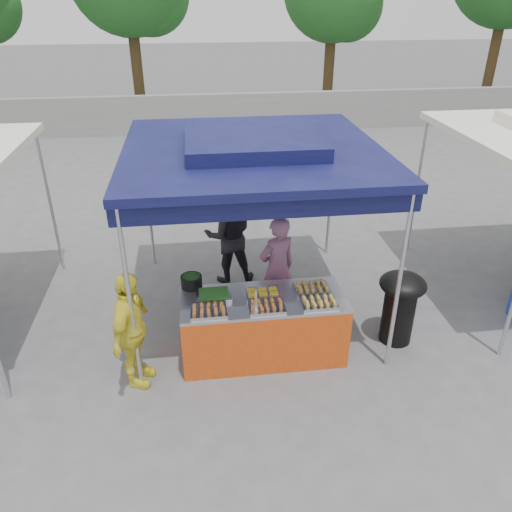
{
  "coord_description": "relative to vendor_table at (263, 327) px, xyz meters",
  "views": [
    {
      "loc": [
        -0.73,
        -5.08,
        4.16
      ],
      "look_at": [
        0.0,
        0.6,
        1.05
      ],
      "focal_mm": 35.0,
      "sensor_mm": 36.0,
      "label": 1
    }
  ],
  "objects": [
    {
      "name": "ground_plane",
      "position": [
        0.0,
        0.1,
        -0.43
      ],
      "size": [
        80.0,
        80.0,
        0.0
      ],
      "primitive_type": "plane",
      "color": "#59585B"
    },
    {
      "name": "back_wall",
      "position": [
        0.0,
        11.1,
        0.17
      ],
      "size": [
        40.0,
        0.25,
        1.2
      ],
      "primitive_type": "cube",
      "color": "gray",
      "rests_on": "ground_plane"
    },
    {
      "name": "main_canopy",
      "position": [
        0.0,
        1.07,
        1.94
      ],
      "size": [
        3.2,
        3.2,
        2.57
      ],
      "color": "#B9B8C0",
      "rests_on": "ground_plane"
    },
    {
      "name": "vendor_table",
      "position": [
        0.0,
        0.0,
        0.0
      ],
      "size": [
        2.0,
        0.8,
        0.85
      ],
      "color": "#BF4111",
      "rests_on": "ground_plane"
    },
    {
      "name": "food_tray_fl",
      "position": [
        -0.67,
        -0.24,
        0.46
      ],
      "size": [
        0.42,
        0.3,
        0.07
      ],
      "color": "silver",
      "rests_on": "vendor_table"
    },
    {
      "name": "food_tray_fm",
      "position": [
        0.0,
        -0.24,
        0.46
      ],
      "size": [
        0.42,
        0.3,
        0.07
      ],
      "color": "silver",
      "rests_on": "vendor_table"
    },
    {
      "name": "food_tray_fr",
      "position": [
        0.63,
        -0.24,
        0.46
      ],
      "size": [
        0.42,
        0.3,
        0.07
      ],
      "color": "silver",
      "rests_on": "vendor_table"
    },
    {
      "name": "food_tray_bl",
      "position": [
        -0.59,
        0.09,
        0.46
      ],
      "size": [
        0.42,
        0.3,
        0.07
      ],
      "color": "silver",
      "rests_on": "vendor_table"
    },
    {
      "name": "food_tray_bm",
      "position": [
        -0.0,
        0.05,
        0.46
      ],
      "size": [
        0.42,
        0.3,
        0.07
      ],
      "color": "silver",
      "rests_on": "vendor_table"
    },
    {
      "name": "food_tray_br",
      "position": [
        0.61,
        0.09,
        0.46
      ],
      "size": [
        0.42,
        0.3,
        0.07
      ],
      "color": "silver",
      "rests_on": "vendor_table"
    },
    {
      "name": "cooking_pot",
      "position": [
        -0.85,
        0.37,
        0.5
      ],
      "size": [
        0.26,
        0.26,
        0.15
      ],
      "primitive_type": "cylinder",
      "color": "black",
      "rests_on": "vendor_table"
    },
    {
      "name": "skewer_cup",
      "position": [
        -0.13,
        -0.27,
        0.47
      ],
      "size": [
        0.08,
        0.08,
        0.1
      ],
      "primitive_type": "cylinder",
      "color": "#B9B8C0",
      "rests_on": "vendor_table"
    },
    {
      "name": "wok_burner",
      "position": [
        1.79,
        0.08,
        0.17
      ],
      "size": [
        0.59,
        0.59,
        1.0
      ],
      "rotation": [
        0.0,
        0.0,
        -0.15
      ],
      "color": "black",
      "rests_on": "ground_plane"
    },
    {
      "name": "crate_left",
      "position": [
        -0.42,
        0.52,
        -0.29
      ],
      "size": [
        0.46,
        0.32,
        0.27
      ],
      "primitive_type": "cube",
      "color": "#1327A0",
      "rests_on": "ground_plane"
    },
    {
      "name": "crate_right",
      "position": [
        0.2,
        0.51,
        -0.26
      ],
      "size": [
        0.55,
        0.39,
        0.33
      ],
      "primitive_type": "cube",
      "color": "#1327A0",
      "rests_on": "ground_plane"
    },
    {
      "name": "crate_stacked",
      "position": [
        0.2,
        0.51,
        0.06
      ],
      "size": [
        0.52,
        0.36,
        0.31
      ],
      "primitive_type": "cube",
      "color": "#1327A0",
      "rests_on": "crate_right"
    },
    {
      "name": "vendor_woman",
      "position": [
        0.3,
        0.82,
        0.34
      ],
      "size": [
        0.66,
        0.56,
        1.53
      ],
      "primitive_type": "imported",
      "rotation": [
        0.0,
        0.0,
        3.54
      ],
      "color": "#875677",
      "rests_on": "ground_plane"
    },
    {
      "name": "helper_man",
      "position": [
        -0.26,
        1.89,
        0.36
      ],
      "size": [
        0.77,
        0.61,
        1.57
      ],
      "primitive_type": "imported",
      "rotation": [
        0.0,
        0.0,
        3.16
      ],
      "color": "black",
      "rests_on": "ground_plane"
    },
    {
      "name": "customer_person",
      "position": [
        -1.54,
        -0.31,
        0.31
      ],
      "size": [
        0.59,
        0.93,
        1.47
      ],
      "primitive_type": "imported",
      "rotation": [
        0.0,
        0.0,
        1.29
      ],
      "color": "yellow",
      "rests_on": "ground_plane"
    }
  ]
}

